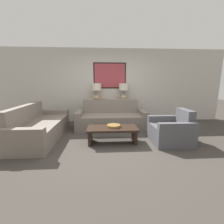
{
  "coord_description": "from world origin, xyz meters",
  "views": [
    {
      "loc": [
        -0.26,
        -3.33,
        1.45
      ],
      "look_at": [
        -0.01,
        0.74,
        0.65
      ],
      "focal_mm": 24.0,
      "sensor_mm": 36.0,
      "label": 1
    }
  ],
  "objects_px": {
    "console_table": "(110,112)",
    "table_lamp_left": "(96,90)",
    "decorative_bowl": "(114,126)",
    "table_lamp_right": "(124,90)",
    "couch_by_side": "(40,128)",
    "coffee_table": "(112,131)",
    "armchair_near_back_wall": "(171,131)",
    "couch_by_back_wall": "(111,119)"
  },
  "relations": [
    {
      "from": "decorative_bowl",
      "to": "console_table",
      "type": "bearing_deg",
      "value": 89.83
    },
    {
      "from": "table_lamp_left",
      "to": "decorative_bowl",
      "type": "relative_size",
      "value": 1.95
    },
    {
      "from": "console_table",
      "to": "decorative_bowl",
      "type": "bearing_deg",
      "value": -90.17
    },
    {
      "from": "decorative_bowl",
      "to": "table_lamp_right",
      "type": "bearing_deg",
      "value": 75.27
    },
    {
      "from": "table_lamp_right",
      "to": "decorative_bowl",
      "type": "distance_m",
      "value": 2.08
    },
    {
      "from": "table_lamp_left",
      "to": "console_table",
      "type": "bearing_deg",
      "value": 0.0
    },
    {
      "from": "coffee_table",
      "to": "armchair_near_back_wall",
      "type": "relative_size",
      "value": 1.37
    },
    {
      "from": "couch_by_back_wall",
      "to": "armchair_near_back_wall",
      "type": "distance_m",
      "value": 1.91
    },
    {
      "from": "table_lamp_left",
      "to": "coffee_table",
      "type": "relative_size",
      "value": 0.53
    },
    {
      "from": "table_lamp_left",
      "to": "couch_by_side",
      "type": "distance_m",
      "value": 2.27
    },
    {
      "from": "couch_by_side",
      "to": "decorative_bowl",
      "type": "relative_size",
      "value": 6.64
    },
    {
      "from": "console_table",
      "to": "table_lamp_right",
      "type": "bearing_deg",
      "value": 0.0
    },
    {
      "from": "table_lamp_left",
      "to": "armchair_near_back_wall",
      "type": "height_order",
      "value": "table_lamp_left"
    },
    {
      "from": "coffee_table",
      "to": "table_lamp_right",
      "type": "bearing_deg",
      "value": 74.6
    },
    {
      "from": "console_table",
      "to": "couch_by_back_wall",
      "type": "relative_size",
      "value": 0.69
    },
    {
      "from": "console_table",
      "to": "armchair_near_back_wall",
      "type": "distance_m",
      "value": 2.41
    },
    {
      "from": "couch_by_side",
      "to": "coffee_table",
      "type": "height_order",
      "value": "couch_by_side"
    },
    {
      "from": "table_lamp_left",
      "to": "coffee_table",
      "type": "bearing_deg",
      "value": -76.79
    },
    {
      "from": "table_lamp_right",
      "to": "coffee_table",
      "type": "height_order",
      "value": "table_lamp_right"
    },
    {
      "from": "couch_by_back_wall",
      "to": "armchair_near_back_wall",
      "type": "relative_size",
      "value": 2.48
    },
    {
      "from": "couch_by_side",
      "to": "decorative_bowl",
      "type": "xyz_separation_m",
      "value": [
        1.92,
        -0.36,
        0.12
      ]
    },
    {
      "from": "console_table",
      "to": "couch_by_back_wall",
      "type": "xyz_separation_m",
      "value": [
        0.0,
        -0.67,
        -0.1
      ]
    },
    {
      "from": "couch_by_back_wall",
      "to": "table_lamp_left",
      "type": "bearing_deg",
      "value": 125.94
    },
    {
      "from": "console_table",
      "to": "table_lamp_left",
      "type": "bearing_deg",
      "value": 180.0
    },
    {
      "from": "coffee_table",
      "to": "armchair_near_back_wall",
      "type": "xyz_separation_m",
      "value": [
        1.45,
        -0.06,
        -0.0
      ]
    },
    {
      "from": "couch_by_back_wall",
      "to": "armchair_near_back_wall",
      "type": "bearing_deg",
      "value": -42.36
    },
    {
      "from": "couch_by_back_wall",
      "to": "armchair_near_back_wall",
      "type": "height_order",
      "value": "couch_by_back_wall"
    },
    {
      "from": "couch_by_side",
      "to": "couch_by_back_wall",
      "type": "bearing_deg",
      "value": 23.38
    },
    {
      "from": "coffee_table",
      "to": "decorative_bowl",
      "type": "height_order",
      "value": "decorative_bowl"
    },
    {
      "from": "table_lamp_left",
      "to": "coffee_table",
      "type": "height_order",
      "value": "table_lamp_left"
    },
    {
      "from": "table_lamp_right",
      "to": "decorative_bowl",
      "type": "xyz_separation_m",
      "value": [
        -0.49,
        -1.86,
        -0.79
      ]
    },
    {
      "from": "console_table",
      "to": "table_lamp_right",
      "type": "distance_m",
      "value": 0.94
    },
    {
      "from": "console_table",
      "to": "coffee_table",
      "type": "xyz_separation_m",
      "value": [
        -0.04,
        -1.89,
        -0.1
      ]
    },
    {
      "from": "couch_by_back_wall",
      "to": "couch_by_side",
      "type": "relative_size",
      "value": 1.0
    },
    {
      "from": "console_table",
      "to": "couch_by_back_wall",
      "type": "height_order",
      "value": "couch_by_back_wall"
    },
    {
      "from": "table_lamp_left",
      "to": "couch_by_side",
      "type": "xyz_separation_m",
      "value": [
        -1.44,
        -1.5,
        -0.91
      ]
    },
    {
      "from": "table_lamp_right",
      "to": "coffee_table",
      "type": "bearing_deg",
      "value": -105.4
    },
    {
      "from": "table_lamp_right",
      "to": "couch_by_side",
      "type": "xyz_separation_m",
      "value": [
        -2.41,
        -1.5,
        -0.91
      ]
    },
    {
      "from": "armchair_near_back_wall",
      "to": "console_table",
      "type": "bearing_deg",
      "value": 125.83
    },
    {
      "from": "decorative_bowl",
      "to": "table_lamp_left",
      "type": "bearing_deg",
      "value": 104.42
    },
    {
      "from": "table_lamp_left",
      "to": "armchair_near_back_wall",
      "type": "xyz_separation_m",
      "value": [
        1.89,
        -1.95,
        -0.91
      ]
    },
    {
      "from": "couch_by_back_wall",
      "to": "decorative_bowl",
      "type": "xyz_separation_m",
      "value": [
        -0.01,
        -1.19,
        0.12
      ]
    }
  ]
}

